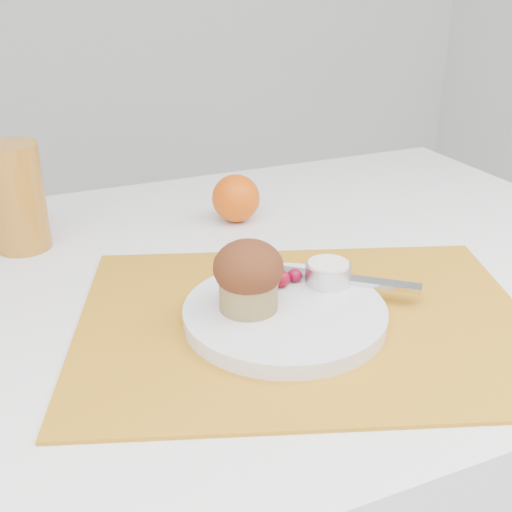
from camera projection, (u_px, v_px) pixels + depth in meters
name	position (u px, v px, depth m)	size (l,w,h in m)	color
table	(235.00, 490.00, 0.99)	(1.20, 0.80, 0.75)	white
placemat	(305.00, 321.00, 0.72)	(0.50, 0.37, 0.00)	#C3801B
plate	(285.00, 314.00, 0.71)	(0.23, 0.23, 0.02)	silver
ramekin	(328.00, 274.00, 0.75)	(0.05, 0.05, 0.02)	silver
cream	(328.00, 265.00, 0.75)	(0.05, 0.05, 0.01)	white
raspberry_near	(281.00, 279.00, 0.75)	(0.02, 0.02, 0.02)	#5D020E
raspberry_far	(295.00, 275.00, 0.76)	(0.02, 0.02, 0.02)	#560217
butter_knife	(325.00, 276.00, 0.77)	(0.23, 0.02, 0.01)	#B8B9C1
orange	(236.00, 198.00, 0.98)	(0.07, 0.07, 0.07)	#E65608
juice_glass	(17.00, 197.00, 0.87)	(0.07, 0.07, 0.15)	#B57222
muffin	(248.00, 275.00, 0.69)	(0.08, 0.08, 0.08)	#9B804B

